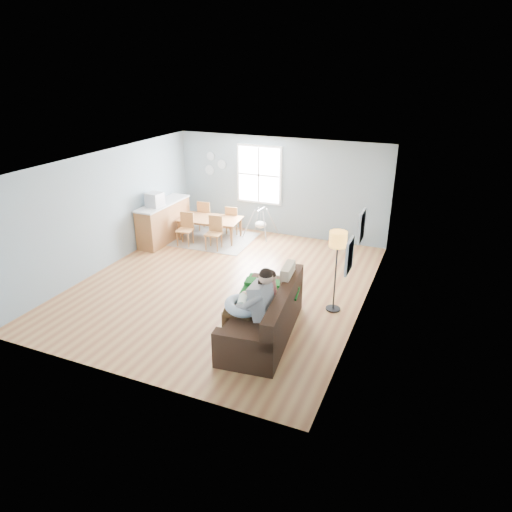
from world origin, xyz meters
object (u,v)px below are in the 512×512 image
at_px(counter, 164,221).
at_px(sofa, 266,319).
at_px(toddler, 265,289).
at_px(chair_ne, 232,219).
at_px(dining_table, 210,229).
at_px(floor_lamp, 338,246).
at_px(chair_se, 214,231).
at_px(chair_nw, 205,214).
at_px(father, 252,303).
at_px(baby_swing, 261,224).
at_px(monitor, 154,200).
at_px(storage_cube, 263,330).
at_px(chair_sw, 186,227).

bearing_deg(counter, sofa, -37.83).
bearing_deg(sofa, toddler, 117.94).
bearing_deg(toddler, chair_ne, 122.19).
relative_size(dining_table, chair_ne, 2.03).
bearing_deg(floor_lamp, chair_se, 151.69).
height_order(dining_table, chair_nw, chair_nw).
distance_m(father, dining_table, 5.28).
relative_size(father, baby_swing, 1.74).
bearing_deg(toddler, floor_lamp, 49.67).
height_order(floor_lamp, chair_se, floor_lamp).
relative_size(chair_ne, monitor, 1.94).
bearing_deg(chair_ne, storage_cube, -58.76).
xyz_separation_m(chair_sw, counter, (-0.70, 0.04, 0.05)).
bearing_deg(sofa, chair_ne, 122.00).
relative_size(sofa, chair_sw, 2.79).
height_order(chair_ne, counter, counter).
bearing_deg(chair_ne, toddler, -57.81).
relative_size(chair_sw, chair_ne, 1.06).
distance_m(counter, monitor, 0.79).
distance_m(dining_table, counter, 1.26).
height_order(sofa, chair_nw, sofa).
distance_m(sofa, father, 0.59).
height_order(chair_sw, chair_ne, chair_sw).
bearing_deg(baby_swing, storage_cube, -67.12).
relative_size(chair_sw, monitor, 2.05).
xyz_separation_m(monitor, baby_swing, (2.28, 1.67, -0.89)).
xyz_separation_m(storage_cube, chair_se, (-2.80, 3.54, 0.27)).
xyz_separation_m(storage_cube, monitor, (-4.33, 3.17, 1.03)).
xyz_separation_m(sofa, toddler, (-0.11, 0.21, 0.47)).
bearing_deg(floor_lamp, chair_nw, 145.85).
height_order(floor_lamp, monitor, floor_lamp).
bearing_deg(chair_se, sofa, -50.38).
relative_size(sofa, chair_nw, 2.72).
xyz_separation_m(toddler, chair_se, (-2.66, 3.14, -0.32)).
bearing_deg(chair_se, counter, -179.94).
bearing_deg(dining_table, father, -60.15).
bearing_deg(chair_sw, father, -46.26).
height_order(father, monitor, father).
bearing_deg(baby_swing, toddler, -66.85).
relative_size(father, chair_nw, 1.67).
bearing_deg(dining_table, sofa, -56.85).
relative_size(toddler, floor_lamp, 0.60).
xyz_separation_m(father, monitor, (-4.19, 3.33, 0.45)).
xyz_separation_m(chair_sw, chair_se, (0.83, 0.04, 0.00)).
distance_m(father, baby_swing, 5.36).
distance_m(storage_cube, counter, 5.61).
height_order(floor_lamp, chair_nw, floor_lamp).
xyz_separation_m(dining_table, chair_ne, (0.40, 0.60, 0.16)).
relative_size(storage_cube, chair_nw, 0.53).
relative_size(chair_se, monitor, 2.05).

